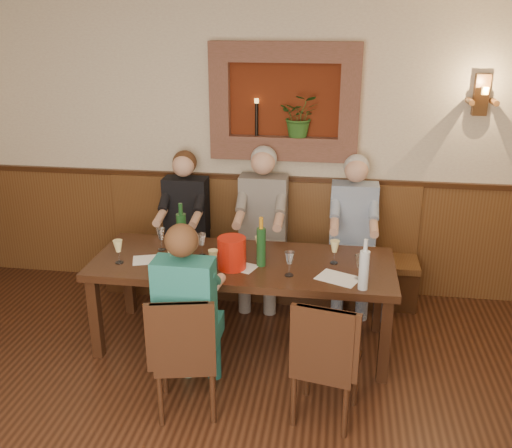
{
  "coord_description": "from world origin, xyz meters",
  "views": [
    {
      "loc": [
        0.72,
        -2.26,
        2.59
      ],
      "look_at": [
        0.1,
        1.9,
        1.05
      ],
      "focal_mm": 40.0,
      "sensor_mm": 36.0,
      "label": 1
    }
  ],
  "objects_px": {
    "bench": "(259,262)",
    "wine_bottle_green_a": "(261,246)",
    "spittoon_bucket": "(232,253)",
    "person_chair_front": "(190,329)",
    "person_bench_mid": "(262,239)",
    "person_bench_right": "(352,246)",
    "wine_bottle_green_b": "(182,232)",
    "water_bottle": "(364,269)",
    "chair_near_left": "(187,376)",
    "person_bench_left": "(185,237)",
    "dining_table": "(243,269)",
    "chair_near_right": "(325,383)"
  },
  "relations": [
    {
      "from": "wine_bottle_green_b",
      "to": "spittoon_bucket",
      "type": "bearing_deg",
      "value": -27.34
    },
    {
      "from": "bench",
      "to": "water_bottle",
      "type": "relative_size",
      "value": 7.89
    },
    {
      "from": "spittoon_bucket",
      "to": "person_bench_right",
      "type": "bearing_deg",
      "value": 46.39
    },
    {
      "from": "person_bench_left",
      "to": "person_chair_front",
      "type": "distance_m",
      "value": 1.68
    },
    {
      "from": "chair_near_right",
      "to": "bench",
      "type": "bearing_deg",
      "value": 122.85
    },
    {
      "from": "spittoon_bucket",
      "to": "bench",
      "type": "bearing_deg",
      "value": 86.92
    },
    {
      "from": "bench",
      "to": "person_chair_front",
      "type": "bearing_deg",
      "value": -97.85
    },
    {
      "from": "person_bench_mid",
      "to": "water_bottle",
      "type": "xyz_separation_m",
      "value": [
        0.9,
        -1.2,
        0.29
      ]
    },
    {
      "from": "chair_near_left",
      "to": "wine_bottle_green_a",
      "type": "distance_m",
      "value": 1.13
    },
    {
      "from": "dining_table",
      "to": "chair_near_left",
      "type": "relative_size",
      "value": 2.63
    },
    {
      "from": "person_bench_right",
      "to": "person_chair_front",
      "type": "distance_m",
      "value": 1.97
    },
    {
      "from": "spittoon_bucket",
      "to": "dining_table",
      "type": "bearing_deg",
      "value": 68.29
    },
    {
      "from": "person_chair_front",
      "to": "dining_table",
      "type": "bearing_deg",
      "value": 73.04
    },
    {
      "from": "person_chair_front",
      "to": "water_bottle",
      "type": "relative_size",
      "value": 3.59
    },
    {
      "from": "chair_near_left",
      "to": "spittoon_bucket",
      "type": "height_order",
      "value": "spittoon_bucket"
    },
    {
      "from": "chair_near_right",
      "to": "spittoon_bucket",
      "type": "distance_m",
      "value": 1.2
    },
    {
      "from": "dining_table",
      "to": "bench",
      "type": "relative_size",
      "value": 0.8
    },
    {
      "from": "person_chair_front",
      "to": "wine_bottle_green_b",
      "type": "xyz_separation_m",
      "value": [
        -0.28,
        0.87,
        0.37
      ]
    },
    {
      "from": "chair_near_right",
      "to": "person_bench_left",
      "type": "distance_m",
      "value": 2.22
    },
    {
      "from": "person_bench_right",
      "to": "chair_near_left",
      "type": "bearing_deg",
      "value": -122.52
    },
    {
      "from": "chair_near_right",
      "to": "wine_bottle_green_a",
      "type": "distance_m",
      "value": 1.15
    },
    {
      "from": "person_bench_mid",
      "to": "person_bench_right",
      "type": "relative_size",
      "value": 1.03
    },
    {
      "from": "dining_table",
      "to": "person_bench_right",
      "type": "height_order",
      "value": "person_bench_right"
    },
    {
      "from": "spittoon_bucket",
      "to": "person_chair_front",
      "type": "bearing_deg",
      "value": -105.81
    },
    {
      "from": "person_chair_front",
      "to": "spittoon_bucket",
      "type": "height_order",
      "value": "person_chair_front"
    },
    {
      "from": "dining_table",
      "to": "bench",
      "type": "bearing_deg",
      "value": 90.0
    },
    {
      "from": "person_chair_front",
      "to": "person_bench_mid",
      "type": "bearing_deg",
      "value": 80.27
    },
    {
      "from": "chair_near_right",
      "to": "person_bench_right",
      "type": "bearing_deg",
      "value": 95.46
    },
    {
      "from": "person_bench_left",
      "to": "spittoon_bucket",
      "type": "relative_size",
      "value": 5.63
    },
    {
      "from": "person_chair_front",
      "to": "bench",
      "type": "bearing_deg",
      "value": 82.15
    },
    {
      "from": "person_bench_mid",
      "to": "wine_bottle_green_a",
      "type": "xyz_separation_m",
      "value": [
        0.12,
        -0.9,
        0.3
      ]
    },
    {
      "from": "dining_table",
      "to": "wine_bottle_green_b",
      "type": "height_order",
      "value": "wine_bottle_green_b"
    },
    {
      "from": "person_chair_front",
      "to": "wine_bottle_green_a",
      "type": "xyz_separation_m",
      "value": [
        0.4,
        0.71,
        0.35
      ]
    },
    {
      "from": "person_bench_left",
      "to": "water_bottle",
      "type": "height_order",
      "value": "person_bench_left"
    },
    {
      "from": "person_bench_left",
      "to": "wine_bottle_green_a",
      "type": "relative_size",
      "value": 3.53
    },
    {
      "from": "person_bench_right",
      "to": "person_chair_front",
      "type": "xyz_separation_m",
      "value": [
        -1.12,
        -1.62,
        -0.03
      ]
    },
    {
      "from": "chair_near_left",
      "to": "person_bench_mid",
      "type": "bearing_deg",
      "value": 68.73
    },
    {
      "from": "bench",
      "to": "wine_bottle_green_a",
      "type": "height_order",
      "value": "wine_bottle_green_a"
    },
    {
      "from": "person_bench_right",
      "to": "wine_bottle_green_b",
      "type": "distance_m",
      "value": 1.62
    },
    {
      "from": "person_chair_front",
      "to": "water_bottle",
      "type": "distance_m",
      "value": 1.29
    },
    {
      "from": "person_bench_left",
      "to": "person_chair_front",
      "type": "xyz_separation_m",
      "value": [
        0.47,
        -1.62,
        -0.02
      ]
    },
    {
      "from": "chair_near_left",
      "to": "wine_bottle_green_a",
      "type": "height_order",
      "value": "wine_bottle_green_a"
    },
    {
      "from": "dining_table",
      "to": "spittoon_bucket",
      "type": "bearing_deg",
      "value": -111.71
    },
    {
      "from": "dining_table",
      "to": "person_chair_front",
      "type": "xyz_separation_m",
      "value": [
        -0.24,
        -0.78,
        -0.11
      ]
    },
    {
      "from": "chair_near_right",
      "to": "person_bench_right",
      "type": "xyz_separation_m",
      "value": [
        0.18,
        1.69,
        0.33
      ]
    },
    {
      "from": "bench",
      "to": "wine_bottle_green_b",
      "type": "relative_size",
      "value": 7.03
    },
    {
      "from": "person_bench_right",
      "to": "wine_bottle_green_a",
      "type": "bearing_deg",
      "value": -128.61
    },
    {
      "from": "wine_bottle_green_b",
      "to": "dining_table",
      "type": "bearing_deg",
      "value": -9.96
    },
    {
      "from": "bench",
      "to": "person_bench_mid",
      "type": "relative_size",
      "value": 2.03
    },
    {
      "from": "person_bench_right",
      "to": "wine_bottle_green_a",
      "type": "xyz_separation_m",
      "value": [
        -0.72,
        -0.9,
        0.32
      ]
    }
  ]
}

